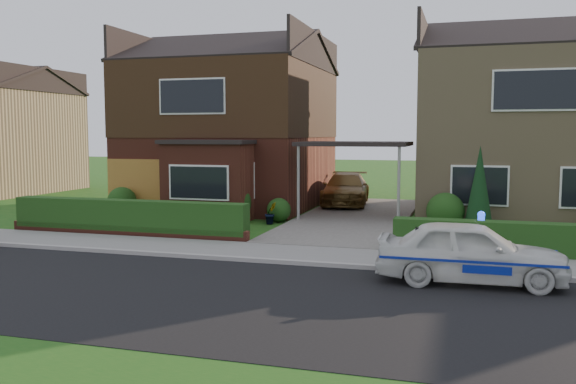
% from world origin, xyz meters
% --- Properties ---
extents(ground, '(120.00, 120.00, 0.00)m').
position_xyz_m(ground, '(0.00, 0.00, 0.00)').
color(ground, '#164D14').
rests_on(ground, ground).
extents(road, '(60.00, 6.00, 0.02)m').
position_xyz_m(road, '(0.00, 0.00, 0.00)').
color(road, black).
rests_on(road, ground).
extents(kerb, '(60.00, 0.16, 0.12)m').
position_xyz_m(kerb, '(0.00, 3.05, 0.06)').
color(kerb, '#9E9993').
rests_on(kerb, ground).
extents(sidewalk, '(60.00, 2.00, 0.10)m').
position_xyz_m(sidewalk, '(0.00, 4.10, 0.05)').
color(sidewalk, slate).
rests_on(sidewalk, ground).
extents(driveway, '(3.80, 12.00, 0.12)m').
position_xyz_m(driveway, '(0.00, 11.00, 0.06)').
color(driveway, '#666059').
rests_on(driveway, ground).
extents(house_left, '(7.50, 9.53, 7.25)m').
position_xyz_m(house_left, '(-5.78, 13.90, 3.81)').
color(house_left, maroon).
rests_on(house_left, ground).
extents(house_right, '(7.50, 8.06, 7.25)m').
position_xyz_m(house_right, '(5.80, 13.99, 3.66)').
color(house_right, tan).
rests_on(house_right, ground).
extents(carport_link, '(3.80, 3.00, 2.77)m').
position_xyz_m(carport_link, '(0.00, 10.95, 2.66)').
color(carport_link, black).
rests_on(carport_link, ground).
extents(garage_door, '(2.20, 0.10, 2.10)m').
position_xyz_m(garage_door, '(-8.25, 9.96, 1.05)').
color(garage_door, brown).
rests_on(garage_door, ground).
extents(dwarf_wall, '(7.70, 0.25, 0.36)m').
position_xyz_m(dwarf_wall, '(-5.80, 5.30, 0.18)').
color(dwarf_wall, maroon).
rests_on(dwarf_wall, ground).
extents(hedge_left, '(7.50, 0.55, 0.90)m').
position_xyz_m(hedge_left, '(-5.80, 5.45, 0.00)').
color(hedge_left, '#113512').
rests_on(hedge_left, ground).
extents(hedge_right, '(7.50, 0.55, 0.80)m').
position_xyz_m(hedge_right, '(5.80, 5.35, 0.00)').
color(hedge_right, '#113512').
rests_on(hedge_right, ground).
extents(shrub_left_far, '(1.08, 1.08, 1.08)m').
position_xyz_m(shrub_left_far, '(-8.50, 9.50, 0.54)').
color(shrub_left_far, '#113512').
rests_on(shrub_left_far, ground).
extents(shrub_left_mid, '(1.32, 1.32, 1.32)m').
position_xyz_m(shrub_left_mid, '(-4.00, 9.30, 0.66)').
color(shrub_left_mid, '#113512').
rests_on(shrub_left_mid, ground).
extents(shrub_left_near, '(0.84, 0.84, 0.84)m').
position_xyz_m(shrub_left_near, '(-2.40, 9.60, 0.42)').
color(shrub_left_near, '#113512').
rests_on(shrub_left_near, ground).
extents(shrub_right_near, '(1.20, 1.20, 1.20)m').
position_xyz_m(shrub_right_near, '(3.20, 9.40, 0.60)').
color(shrub_right_near, '#113512').
rests_on(shrub_right_near, ground).
extents(conifer_a, '(0.90, 0.90, 2.60)m').
position_xyz_m(conifer_a, '(4.20, 9.20, 1.30)').
color(conifer_a, black).
rests_on(conifer_a, ground).
extents(police_car, '(3.48, 3.84, 1.45)m').
position_xyz_m(police_car, '(3.94, 2.40, 0.65)').
color(police_car, silver).
rests_on(police_car, ground).
extents(driveway_car, '(2.26, 4.59, 1.28)m').
position_xyz_m(driveway_car, '(-1.00, 14.50, 0.76)').
color(driveway_car, brown).
rests_on(driveway_car, driveway).
extents(potted_plant_a, '(0.48, 0.36, 0.83)m').
position_xyz_m(potted_plant_a, '(-9.00, 6.16, 0.42)').
color(potted_plant_a, gray).
rests_on(potted_plant_a, ground).
extents(potted_plant_b, '(0.52, 0.51, 0.74)m').
position_xyz_m(potted_plant_b, '(-2.50, 9.00, 0.37)').
color(potted_plant_b, gray).
rests_on(potted_plant_b, ground).
extents(potted_plant_c, '(0.51, 0.51, 0.84)m').
position_xyz_m(potted_plant_c, '(-6.25, 6.75, 0.42)').
color(potted_plant_c, gray).
rests_on(potted_plant_c, ground).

